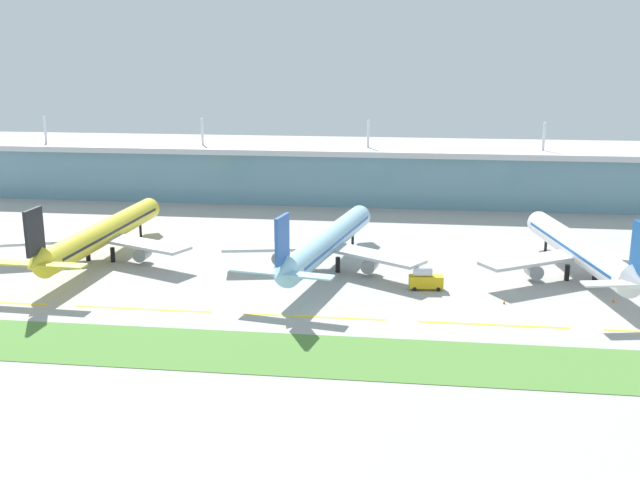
{
  "coord_description": "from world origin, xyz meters",
  "views": [
    {
      "loc": [
        15.64,
        -137.56,
        50.02
      ],
      "look_at": [
        -5.76,
        28.59,
        7.0
      ],
      "focal_mm": 41.87,
      "sensor_mm": 36.0,
      "label": 1
    }
  ],
  "objects_px": {
    "airliner_middle": "(327,243)",
    "safety_cone_nose_front": "(504,302)",
    "airliner_near": "(102,234)",
    "safety_cone_right_wingtip": "(614,301)",
    "airliner_far": "(580,251)",
    "fuel_truck": "(425,279)"
  },
  "relations": [
    {
      "from": "safety_cone_nose_front",
      "to": "safety_cone_right_wingtip",
      "type": "xyz_separation_m",
      "value": [
        22.23,
        3.81,
        0.0
      ]
    },
    {
      "from": "fuel_truck",
      "to": "safety_cone_right_wingtip",
      "type": "distance_m",
      "value": 38.31
    },
    {
      "from": "airliner_middle",
      "to": "safety_cone_nose_front",
      "type": "relative_size",
      "value": 94.93
    },
    {
      "from": "airliner_near",
      "to": "fuel_truck",
      "type": "bearing_deg",
      "value": -9.82
    },
    {
      "from": "airliner_near",
      "to": "safety_cone_right_wingtip",
      "type": "height_order",
      "value": "airliner_near"
    },
    {
      "from": "airliner_middle",
      "to": "airliner_far",
      "type": "distance_m",
      "value": 56.97
    },
    {
      "from": "airliner_far",
      "to": "safety_cone_nose_front",
      "type": "xyz_separation_m",
      "value": [
        -18.39,
        -19.85,
        -6.1
      ]
    },
    {
      "from": "airliner_middle",
      "to": "safety_cone_nose_front",
      "type": "xyz_separation_m",
      "value": [
        38.58,
        -19.6,
        -6.1
      ]
    },
    {
      "from": "fuel_truck",
      "to": "safety_cone_right_wingtip",
      "type": "xyz_separation_m",
      "value": [
        38.1,
        -3.52,
        -1.91
      ]
    },
    {
      "from": "airliner_middle",
      "to": "safety_cone_nose_front",
      "type": "distance_m",
      "value": 43.71
    },
    {
      "from": "airliner_far",
      "to": "safety_cone_nose_front",
      "type": "height_order",
      "value": "airliner_far"
    },
    {
      "from": "airliner_far",
      "to": "fuel_truck",
      "type": "relative_size",
      "value": 8.43
    },
    {
      "from": "airliner_far",
      "to": "safety_cone_right_wingtip",
      "type": "distance_m",
      "value": 17.59
    },
    {
      "from": "airliner_far",
      "to": "fuel_truck",
      "type": "xyz_separation_m",
      "value": [
        -34.25,
        -12.52,
        -4.19
      ]
    },
    {
      "from": "airliner_middle",
      "to": "airliner_far",
      "type": "height_order",
      "value": "same"
    },
    {
      "from": "airliner_far",
      "to": "safety_cone_nose_front",
      "type": "distance_m",
      "value": 27.73
    },
    {
      "from": "safety_cone_right_wingtip",
      "to": "airliner_middle",
      "type": "bearing_deg",
      "value": 165.44
    },
    {
      "from": "safety_cone_right_wingtip",
      "to": "airliner_near",
      "type": "bearing_deg",
      "value": 171.66
    },
    {
      "from": "airliner_near",
      "to": "safety_cone_nose_front",
      "type": "height_order",
      "value": "airliner_near"
    },
    {
      "from": "airliner_far",
      "to": "safety_cone_nose_front",
      "type": "relative_size",
      "value": 89.41
    },
    {
      "from": "fuel_truck",
      "to": "safety_cone_nose_front",
      "type": "relative_size",
      "value": 10.61
    },
    {
      "from": "airliner_middle",
      "to": "airliner_far",
      "type": "xyz_separation_m",
      "value": [
        56.97,
        0.24,
        -0.0
      ]
    }
  ]
}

